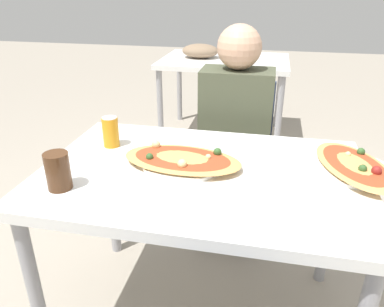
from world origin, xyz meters
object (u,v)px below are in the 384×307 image
dining_table (202,188)px  pizza_main (182,160)px  soda_can (111,132)px  chair_far_seated (236,150)px  pizza_second (354,166)px  drink_glass (58,171)px  person_seated (235,123)px

dining_table → pizza_main: bearing=162.6°
pizza_main → soda_can: size_ratio=3.73×
dining_table → chair_far_seated: size_ratio=1.38×
pizza_main → pizza_second: bearing=7.3°
chair_far_seated → drink_glass: size_ratio=6.77×
dining_table → pizza_second: size_ratio=2.55×
dining_table → pizza_main: (-0.08, 0.03, 0.10)m
soda_can → drink_glass: drink_glass is taller
dining_table → chair_far_seated: bearing=85.5°
soda_can → pizza_second: size_ratio=0.27×
dining_table → person_seated: bearing=84.7°
drink_glass → pizza_second: 1.03m
dining_table → drink_glass: 0.51m
chair_far_seated → pizza_second: 0.82m
dining_table → person_seated: (0.06, 0.61, 0.04)m
chair_far_seated → drink_glass: bearing=62.2°
chair_far_seated → person_seated: (0.00, -0.11, 0.20)m
person_seated → drink_glass: 0.97m
drink_glass → person_seated: bearing=59.2°
dining_table → drink_glass: drink_glass is taller
person_seated → soda_can: size_ratio=9.36×
person_seated → drink_glass: (-0.50, -0.83, 0.10)m
pizza_second → drink_glass: bearing=-161.4°
pizza_main → drink_glass: drink_glass is taller
person_seated → soda_can: (-0.47, -0.47, 0.09)m
dining_table → soda_can: (-0.41, 0.14, 0.14)m
dining_table → pizza_main: size_ratio=2.52×
person_seated → drink_glass: person_seated is taller
person_seated → pizza_main: size_ratio=2.51×
chair_far_seated → dining_table: bearing=85.5°
soda_can → pizza_second: bearing=-2.1°
pizza_main → drink_glass: (-0.36, -0.25, 0.04)m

